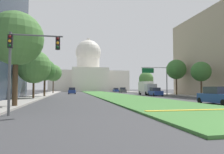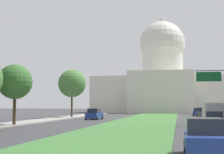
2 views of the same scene
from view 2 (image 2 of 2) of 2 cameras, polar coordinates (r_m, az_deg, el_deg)
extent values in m
plane|color=#3D3D3F|center=(57.80, 5.66, -6.65)|extent=(260.00, 260.00, 0.00)
cube|color=#427A38|center=(52.56, 5.19, -6.83)|extent=(8.75, 94.67, 0.14)
cube|color=silver|center=(34.57, 17.05, -8.14)|extent=(0.16, 2.40, 0.01)
cube|color=silver|center=(42.73, 15.77, -7.38)|extent=(0.16, 2.40, 0.01)
cube|color=silver|center=(49.76, 15.01, -6.92)|extent=(0.16, 2.40, 0.01)
cube|color=#9E9991|center=(51.09, -12.56, -6.81)|extent=(4.00, 94.67, 0.15)
cube|color=silver|center=(110.28, 7.90, -2.81)|extent=(39.07, 23.86, 10.20)
cube|color=silver|center=(96.38, 7.54, -2.31)|extent=(17.19, 4.00, 11.22)
cylinder|color=silver|center=(110.86, 7.86, 1.89)|extent=(12.03, 12.03, 7.96)
sphere|color=silver|center=(111.71, 7.82, 5.13)|extent=(13.59, 13.59, 13.59)
cylinder|color=silver|center=(112.86, 7.79, 8.20)|extent=(1.80, 1.80, 3.00)
cylinder|color=#515456|center=(43.57, 16.80, 0.99)|extent=(6.13, 0.12, 0.12)
cube|color=#146033|center=(43.32, 14.81, 0.05)|extent=(2.80, 0.08, 1.10)
cylinder|color=#4C3823|center=(43.22, -14.95, -4.77)|extent=(0.35, 0.35, 3.92)
sphere|color=#3D7033|center=(43.29, -14.87, -0.71)|extent=(4.01, 4.01, 4.01)
cylinder|color=#4C3823|center=(66.06, -6.28, -4.26)|extent=(0.33, 0.33, 4.79)
sphere|color=#4C7F3D|center=(66.16, -6.25, -1.00)|extent=(4.99, 4.99, 4.99)
cube|color=navy|center=(17.70, 14.28, -10.00)|extent=(1.85, 4.55, 0.88)
cube|color=#282D38|center=(17.82, 14.19, -7.37)|extent=(1.63, 2.18, 0.72)
cylinder|color=black|center=(19.62, 16.44, -10.38)|extent=(0.22, 0.64, 0.64)
cylinder|color=black|center=(19.52, 11.42, -10.50)|extent=(0.22, 0.64, 0.64)
cube|color=navy|center=(39.60, 15.61, -6.73)|extent=(2.02, 4.18, 0.83)
cube|color=#282D38|center=(39.73, 15.58, -5.63)|extent=(1.73, 2.03, 0.68)
cylinder|color=black|center=(38.07, 17.08, -7.29)|extent=(0.24, 0.65, 0.64)
cylinder|color=black|center=(37.96, 14.45, -7.35)|extent=(0.24, 0.65, 0.64)
cylinder|color=black|center=(41.28, 16.70, -7.04)|extent=(0.24, 0.65, 0.64)
cylinder|color=black|center=(41.18, 14.27, -7.10)|extent=(0.24, 0.65, 0.64)
cube|color=navy|center=(58.68, -2.77, -6.00)|extent=(2.07, 4.28, 0.85)
cube|color=#282D38|center=(58.50, -2.82, -5.25)|extent=(1.74, 2.09, 0.70)
cylinder|color=black|center=(60.51, -3.12, -6.25)|extent=(0.25, 0.65, 0.64)
cylinder|color=black|center=(60.05, -1.55, -6.27)|extent=(0.25, 0.65, 0.64)
cylinder|color=black|center=(57.36, -4.05, -6.36)|extent=(0.25, 0.65, 0.64)
cylinder|color=black|center=(56.88, -2.40, -6.39)|extent=(0.25, 0.65, 0.64)
cube|color=#4C5156|center=(69.61, 13.82, -5.59)|extent=(2.15, 4.55, 0.87)
cube|color=#282D38|center=(69.77, 13.81, -4.94)|extent=(1.79, 2.22, 0.71)
cylinder|color=black|center=(67.85, 14.58, -5.90)|extent=(0.25, 0.65, 0.64)
cylinder|color=black|center=(67.84, 13.09, -5.93)|extent=(0.25, 0.65, 0.64)
cylinder|color=black|center=(71.40, 14.52, -5.81)|extent=(0.25, 0.65, 0.64)
cylinder|color=black|center=(71.39, 13.11, -5.84)|extent=(0.25, 0.65, 0.64)
cube|color=navy|center=(79.11, 13.16, -5.46)|extent=(1.82, 4.30, 0.78)
cube|color=#282D38|center=(79.27, 13.14, -4.95)|extent=(1.58, 2.07, 0.63)
cylinder|color=black|center=(77.49, 13.84, -5.69)|extent=(0.23, 0.64, 0.64)
cylinder|color=black|center=(77.39, 12.65, -5.71)|extent=(0.23, 0.64, 0.64)
cylinder|color=black|center=(80.85, 13.66, -5.62)|extent=(0.23, 0.64, 0.64)
cylinder|color=black|center=(80.76, 12.52, -5.64)|extent=(0.23, 0.64, 0.64)
cube|color=#BCBCC1|center=(43.46, 15.80, -5.42)|extent=(2.30, 2.00, 2.20)
cube|color=silver|center=(46.64, 15.42, -4.90)|extent=(2.30, 4.40, 2.80)
cylinder|color=black|center=(43.41, 14.43, -6.77)|extent=(0.30, 0.90, 0.90)
cylinder|color=black|center=(47.87, 16.59, -6.47)|extent=(0.30, 0.90, 0.90)
cylinder|color=black|center=(47.69, 14.07, -6.53)|extent=(0.30, 0.90, 0.90)
camera|label=1|loc=(13.63, -84.96, -3.64)|focal=33.34mm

